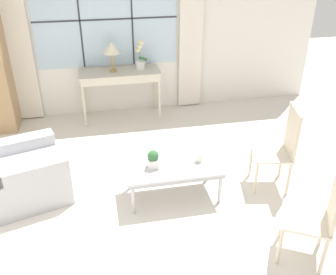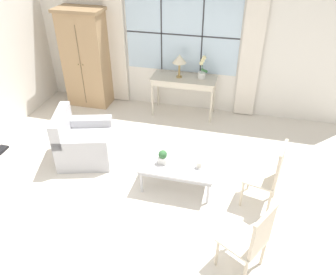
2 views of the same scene
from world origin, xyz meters
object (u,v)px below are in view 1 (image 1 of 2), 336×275
object	(u,v)px
table_lamp	(112,49)
coffee_table	(173,169)
accent_chair_wooden	(320,211)
pillar_candle	(199,158)
armchair_upholstered	(23,175)
potted_plant_small	(153,159)
side_chair_wooden	(282,145)
console_table	(120,76)
potted_orchid	(140,58)

from	to	relation	value
table_lamp	coffee_table	size ratio (longest dim) A/B	0.43
accent_chair_wooden	pillar_candle	size ratio (longest dim) A/B	8.38
armchair_upholstered	potted_plant_small	xyz separation A→B (m)	(1.48, -0.35, 0.24)
side_chair_wooden	coffee_table	distance (m)	1.31
console_table	potted_orchid	distance (m)	0.44
coffee_table	side_chair_wooden	bearing A→B (deg)	-1.86
table_lamp	pillar_candle	distance (m)	2.49
console_table	side_chair_wooden	xyz separation A→B (m)	(1.68, -2.32, -0.15)
table_lamp	side_chair_wooden	distance (m)	2.99
accent_chair_wooden	pillar_candle	distance (m)	1.46
pillar_candle	potted_orchid	bearing A→B (deg)	98.71
console_table	table_lamp	distance (m)	0.46
armchair_upholstered	coffee_table	bearing A→B (deg)	-11.83
side_chair_wooden	coffee_table	world-z (taller)	side_chair_wooden
console_table	accent_chair_wooden	size ratio (longest dim) A/B	1.29
side_chair_wooden	coffee_table	bearing A→B (deg)	178.14
armchair_upholstered	potted_orchid	bearing A→B (deg)	49.96
side_chair_wooden	potted_plant_small	distance (m)	1.52
side_chair_wooden	potted_plant_small	size ratio (longest dim) A/B	4.71
potted_orchid	table_lamp	bearing A→B (deg)	-172.85
console_table	pillar_candle	world-z (taller)	console_table
console_table	pillar_candle	size ratio (longest dim) A/B	10.82
console_table	table_lamp	xyz separation A→B (m)	(-0.10, 0.00, 0.45)
accent_chair_wooden	potted_plant_small	world-z (taller)	accent_chair_wooden
potted_plant_small	pillar_candle	size ratio (longest dim) A/B	1.84
armchair_upholstered	accent_chair_wooden	distance (m)	3.21
potted_plant_small	table_lamp	bearing A→B (deg)	96.44
pillar_candle	coffee_table	bearing A→B (deg)	-174.82
console_table	potted_plant_small	world-z (taller)	console_table
table_lamp	armchair_upholstered	size ratio (longest dim) A/B	0.43
potted_orchid	side_chair_wooden	world-z (taller)	potted_orchid
coffee_table	potted_plant_small	world-z (taller)	potted_plant_small
table_lamp	coffee_table	xyz separation A→B (m)	(0.49, -2.28, -0.80)
console_table	side_chair_wooden	distance (m)	2.87
table_lamp	pillar_candle	size ratio (longest dim) A/B	3.92
accent_chair_wooden	coffee_table	bearing A→B (deg)	132.20
coffee_table	potted_plant_small	distance (m)	0.28
accent_chair_wooden	coffee_table	world-z (taller)	accent_chair_wooden
side_chair_wooden	accent_chair_wooden	world-z (taller)	side_chair_wooden
side_chair_wooden	pillar_candle	bearing A→B (deg)	175.88
side_chair_wooden	potted_plant_small	xyz separation A→B (m)	(-1.52, 0.05, -0.04)
table_lamp	potted_plant_small	world-z (taller)	table_lamp
accent_chair_wooden	potted_plant_small	distance (m)	1.79
accent_chair_wooden	table_lamp	bearing A→B (deg)	114.32
armchair_upholstered	potted_plant_small	bearing A→B (deg)	-13.25
armchair_upholstered	coffee_table	world-z (taller)	armchair_upholstered
coffee_table	pillar_candle	size ratio (longest dim) A/B	9.20
console_table	armchair_upholstered	size ratio (longest dim) A/B	1.20
accent_chair_wooden	side_chair_wooden	bearing A→B (deg)	80.05
console_table	potted_orchid	world-z (taller)	potted_orchid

